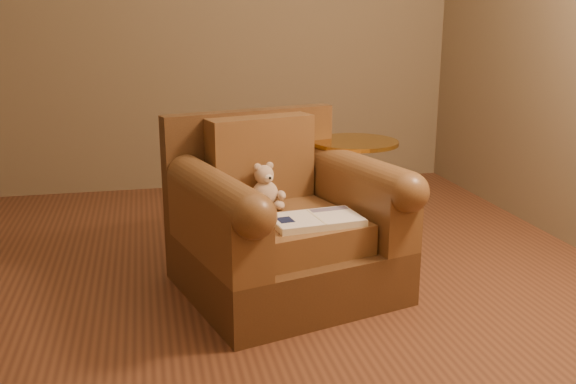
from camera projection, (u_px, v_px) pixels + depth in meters
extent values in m
plane|color=brown|center=(228.00, 290.00, 3.07)|extent=(4.00, 4.00, 0.00)
cube|color=#776549|center=(187.00, 4.00, 4.60)|extent=(4.00, 0.02, 2.70)
cube|color=#52341B|center=(286.00, 265.00, 3.04)|extent=(1.10, 1.07, 0.25)
cube|color=#52341B|center=(251.00, 165.00, 3.26)|extent=(0.90, 0.33, 0.56)
cube|color=brown|center=(290.00, 229.00, 2.95)|extent=(0.67, 0.75, 0.14)
cube|color=brown|center=(261.00, 158.00, 3.15)|extent=(0.55, 0.28, 0.41)
cube|color=brown|center=(216.00, 224.00, 2.77)|extent=(0.38, 0.79, 0.29)
cube|color=brown|center=(357.00, 202.00, 3.10)|extent=(0.38, 0.79, 0.29)
cylinder|color=brown|center=(215.00, 192.00, 2.73)|extent=(0.38, 0.79, 0.18)
cylinder|color=brown|center=(358.00, 173.00, 3.06)|extent=(0.38, 0.79, 0.18)
ellipsoid|color=#C8A98C|center=(265.00, 194.00, 3.04)|extent=(0.13, 0.11, 0.13)
sphere|color=#C8A98C|center=(264.00, 175.00, 3.03)|extent=(0.09, 0.09, 0.09)
ellipsoid|color=#C8A98C|center=(257.00, 167.00, 3.00)|extent=(0.04, 0.02, 0.04)
ellipsoid|color=#C8A98C|center=(270.00, 166.00, 3.04)|extent=(0.04, 0.02, 0.04)
ellipsoid|color=beige|center=(269.00, 178.00, 2.99)|extent=(0.04, 0.03, 0.04)
sphere|color=black|center=(270.00, 178.00, 2.98)|extent=(0.01, 0.01, 0.01)
ellipsoid|color=#C8A98C|center=(259.00, 199.00, 2.97)|extent=(0.04, 0.08, 0.04)
ellipsoid|color=#C8A98C|center=(281.00, 195.00, 3.03)|extent=(0.04, 0.08, 0.04)
ellipsoid|color=#C8A98C|center=(267.00, 207.00, 2.97)|extent=(0.05, 0.08, 0.04)
ellipsoid|color=#C8A98C|center=(279.00, 205.00, 3.01)|extent=(0.05, 0.08, 0.04)
cube|color=beige|center=(316.00, 220.00, 2.81)|extent=(0.42, 0.28, 0.03)
cube|color=white|center=(295.00, 219.00, 2.77)|extent=(0.22, 0.26, 0.00)
cube|color=white|center=(336.00, 215.00, 2.84)|extent=(0.22, 0.26, 0.00)
cube|color=beige|center=(316.00, 217.00, 2.81)|extent=(0.04, 0.23, 0.00)
cube|color=#0F1638|center=(285.00, 220.00, 2.76)|extent=(0.07, 0.09, 0.00)
cube|color=slate|center=(329.00, 209.00, 2.91)|extent=(0.18, 0.07, 0.00)
cylinder|color=#BC8C33|center=(352.00, 253.00, 3.51)|extent=(0.37, 0.37, 0.03)
cylinder|color=#BC8C33|center=(353.00, 199.00, 3.43)|extent=(0.04, 0.04, 0.59)
cylinder|color=#BC8C33|center=(355.00, 143.00, 3.35)|extent=(0.46, 0.46, 0.02)
cylinder|color=#BC8C33|center=(355.00, 145.00, 3.36)|extent=(0.04, 0.04, 0.02)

